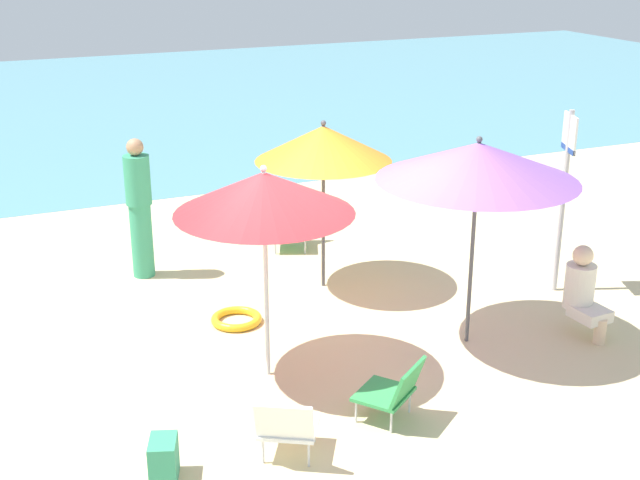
# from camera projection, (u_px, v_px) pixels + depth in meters

# --- Properties ---
(ground_plane) EXTENTS (40.00, 40.00, 0.00)m
(ground_plane) POSITION_uv_depth(u_px,v_px,m) (314.00, 353.00, 8.42)
(ground_plane) COLOR beige
(sea_water) EXTENTS (40.00, 16.00, 0.01)m
(sea_water) POSITION_uv_depth(u_px,v_px,m) (90.00, 104.00, 20.14)
(sea_water) COLOR #5693A3
(sea_water) RESTS_ON ground_plane
(umbrella_red) EXTENTS (1.60, 1.60, 2.02)m
(umbrella_red) POSITION_uv_depth(u_px,v_px,m) (264.00, 193.00, 7.42)
(umbrella_red) COLOR silver
(umbrella_red) RESTS_ON ground_plane
(umbrella_purple) EXTENTS (1.93, 1.93, 2.11)m
(umbrella_purple) POSITION_uv_depth(u_px,v_px,m) (478.00, 162.00, 8.03)
(umbrella_purple) COLOR #4C4C51
(umbrella_purple) RESTS_ON ground_plane
(umbrella_orange) EXTENTS (1.52, 1.52, 1.95)m
(umbrella_orange) POSITION_uv_depth(u_px,v_px,m) (323.00, 144.00, 9.43)
(umbrella_orange) COLOR #4C4C51
(umbrella_orange) RESTS_ON ground_plane
(beach_chair_a) EXTENTS (0.64, 0.66, 0.59)m
(beach_chair_a) POSITION_uv_depth(u_px,v_px,m) (287.00, 425.00, 6.64)
(beach_chair_a) COLOR white
(beach_chair_a) RESTS_ON ground_plane
(beach_chair_b) EXTENTS (0.64, 0.68, 0.63)m
(beach_chair_b) POSITION_uv_depth(u_px,v_px,m) (290.00, 224.00, 11.14)
(beach_chair_b) COLOR #33934C
(beach_chair_b) RESTS_ON ground_plane
(beach_chair_c) EXTENTS (0.66, 0.67, 0.56)m
(beach_chair_c) POSITION_uv_depth(u_px,v_px,m) (394.00, 389.00, 7.18)
(beach_chair_c) COLOR #33934C
(beach_chair_c) RESTS_ON ground_plane
(person_a) EXTENTS (0.33, 0.55, 0.93)m
(person_a) POSITION_uv_depth(u_px,v_px,m) (583.00, 290.00, 8.70)
(person_a) COLOR silver
(person_a) RESTS_ON ground_plane
(person_b) EXTENTS (0.30, 0.30, 1.68)m
(person_b) POSITION_uv_depth(u_px,v_px,m) (139.00, 208.00, 10.01)
(person_b) COLOR #389970
(person_b) RESTS_ON ground_plane
(warning_sign) EXTENTS (0.18, 0.40, 2.09)m
(warning_sign) POSITION_uv_depth(u_px,v_px,m) (565.00, 177.00, 9.43)
(warning_sign) COLOR #ADADB2
(warning_sign) RESTS_ON ground_plane
(swim_ring) EXTENTS (0.54, 0.54, 0.08)m
(swim_ring) POSITION_uv_depth(u_px,v_px,m) (236.00, 319.00, 9.06)
(swim_ring) COLOR yellow
(swim_ring) RESTS_ON ground_plane
(beach_bag) EXTENTS (0.29, 0.34, 0.33)m
(beach_bag) POSITION_uv_depth(u_px,v_px,m) (164.00, 459.00, 6.46)
(beach_bag) COLOR #389970
(beach_bag) RESTS_ON ground_plane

